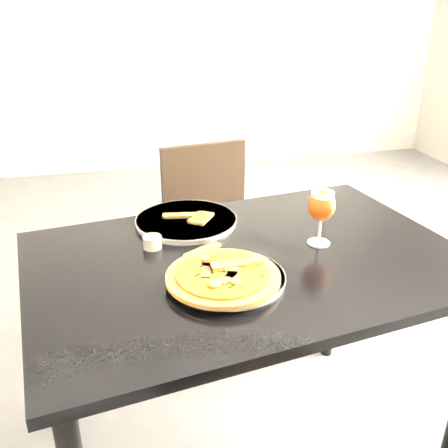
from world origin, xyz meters
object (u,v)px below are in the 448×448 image
object	(u,v)px
pizza	(223,275)
beer_glass	(322,206)
dining_table	(248,284)
chair_far	(214,237)

from	to	relation	value
pizza	beer_glass	world-z (taller)	beer_glass
dining_table	beer_glass	xyz separation A→B (m)	(0.22, 0.03, 0.21)
dining_table	pizza	world-z (taller)	pizza
pizza	chair_far	bearing A→B (deg)	79.19
dining_table	beer_glass	bearing A→B (deg)	-0.70
chair_far	pizza	bearing A→B (deg)	-109.85
chair_far	beer_glass	xyz separation A→B (m)	(0.17, -0.67, 0.40)
beer_glass	chair_far	bearing A→B (deg)	103.89
beer_glass	dining_table	bearing A→B (deg)	-172.51
chair_far	pizza	distance (m)	0.90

